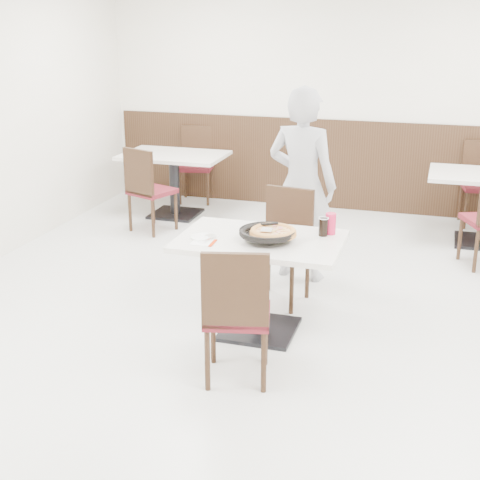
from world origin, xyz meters
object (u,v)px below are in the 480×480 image
(bg_chair_left_near, at_px, (152,189))
(bg_chair_left_far, at_px, (196,165))
(red_cup, at_px, (331,224))
(side_plate, at_px, (202,237))
(pizza_pan, at_px, (267,236))
(chair_near, at_px, (237,312))
(chair_far, at_px, (280,248))
(main_table, at_px, (260,286))
(pizza, at_px, (273,233))
(diner_person, at_px, (302,185))
(bg_table_left, at_px, (175,185))
(cola_glass, at_px, (323,227))

(bg_chair_left_near, relative_size, bg_chair_left_far, 1.00)
(bg_chair_left_far, bearing_deg, red_cup, 115.43)
(bg_chair_left_near, bearing_deg, side_plate, -36.40)
(pizza_pan, relative_size, side_plate, 2.01)
(pizza_pan, bearing_deg, bg_chair_left_near, 131.32)
(chair_near, height_order, side_plate, chair_near)
(chair_far, height_order, red_cup, chair_far)
(chair_far, relative_size, bg_chair_left_near, 1.00)
(main_table, distance_m, chair_near, 0.71)
(main_table, height_order, side_plate, side_plate)
(pizza, relative_size, bg_chair_left_far, 0.36)
(red_cup, height_order, diner_person, diner_person)
(chair_far, relative_size, bg_table_left, 0.79)
(chair_far, distance_m, cola_glass, 0.66)
(side_plate, bearing_deg, red_cup, 23.17)
(pizza, distance_m, bg_chair_left_near, 2.88)
(chair_near, distance_m, side_plate, 0.79)
(diner_person, height_order, bg_table_left, diner_person)
(bg_chair_left_far, bearing_deg, chair_far, 112.32)
(main_table, distance_m, diner_person, 1.30)
(red_cup, xyz_separation_m, bg_chair_left_far, (-2.25, 3.12, -0.35))
(pizza_pan, height_order, red_cup, red_cup)
(main_table, xyz_separation_m, chair_near, (0.04, -0.70, 0.10))
(diner_person, bearing_deg, bg_chair_left_far, -39.94)
(pizza_pan, bearing_deg, side_plate, -171.48)
(main_table, xyz_separation_m, bg_table_left, (-1.81, 2.72, 0.00))
(red_cup, bearing_deg, bg_chair_left_near, 141.32)
(chair_far, relative_size, bg_chair_left_far, 1.00)
(side_plate, xyz_separation_m, diner_person, (0.46, 1.33, 0.11))
(red_cup, bearing_deg, main_table, -151.22)
(chair_far, height_order, diner_person, diner_person)
(chair_near, xyz_separation_m, bg_chair_left_far, (-1.82, 4.08, 0.00))
(diner_person, bearing_deg, red_cup, 123.85)
(chair_far, distance_m, pizza, 0.71)
(chair_far, height_order, bg_table_left, chair_far)
(side_plate, bearing_deg, diner_person, 70.77)
(bg_table_left, xyz_separation_m, bg_chair_left_far, (0.02, 0.66, 0.10))
(pizza_pan, bearing_deg, diner_person, 90.63)
(pizza, bearing_deg, cola_glass, 36.53)
(chair_far, bearing_deg, bg_table_left, -40.48)
(pizza, bearing_deg, red_cup, 38.89)
(pizza, xyz_separation_m, bg_chair_left_near, (-1.92, 2.12, -0.34))
(pizza, xyz_separation_m, side_plate, (-0.52, -0.08, -0.05))
(cola_glass, bearing_deg, diner_person, 110.58)
(pizza, bearing_deg, pizza_pan, -164.32)
(bg_table_left, bearing_deg, cola_glass, -48.40)
(cola_glass, xyz_separation_m, bg_chair_left_near, (-2.24, 1.88, -0.34))
(main_table, relative_size, bg_chair_left_far, 1.26)
(bg_chair_left_near, bearing_deg, pizza_pan, -27.48)
(chair_near, bearing_deg, bg_table_left, 105.04)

